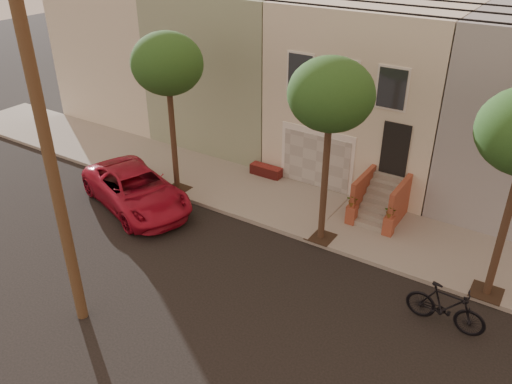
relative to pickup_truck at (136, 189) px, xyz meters
The scene contains 7 objects.
ground 6.49m from the pickup_truck, 19.86° to the right, with size 90.00×90.00×0.00m, color black.
sidewalk 6.87m from the pickup_truck, 27.52° to the left, with size 40.00×3.70×0.15m, color gray.
house_row 11.23m from the pickup_truck, 56.02° to the left, with size 33.10×11.70×7.00m.
tree_left 4.86m from the pickup_truck, 71.73° to the left, with size 2.70×2.57×6.30m.
tree_mid 8.55m from the pickup_truck, 13.61° to the left, with size 2.70×2.57×6.30m.
pickup_truck is the anchor object (origin of this frame).
motorcycle 11.80m from the pickup_truck, ahead, with size 0.62×2.19×1.31m, color black.
Camera 1 is at (7.24, -9.97, 10.22)m, focal length 36.30 mm.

